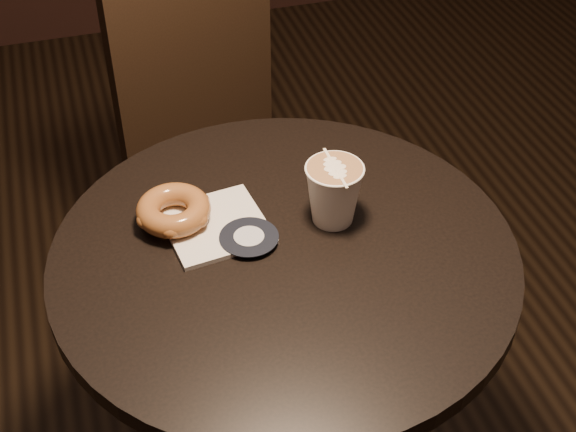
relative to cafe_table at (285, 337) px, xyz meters
The scene contains 5 objects.
cafe_table is the anchor object (origin of this frame).
chair 0.60m from the cafe_table, 87.74° to the left, with size 0.46×0.46×0.94m.
pastry_bag 0.23m from the cafe_table, 138.88° to the left, with size 0.15×0.15×0.01m, color silver.
doughnut 0.29m from the cafe_table, 144.29° to the left, with size 0.11×0.11×0.04m, color brown.
latte_cup 0.27m from the cafe_table, 25.16° to the left, with size 0.09×0.09×0.10m, color white, non-canonical shape.
Camera 1 is at (-0.25, -0.84, 1.56)m, focal length 50.00 mm.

